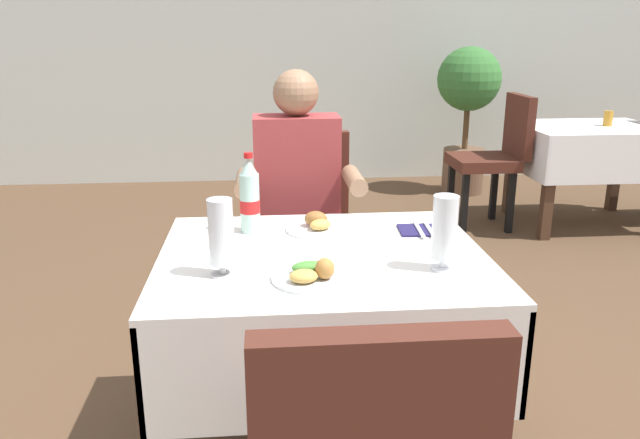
% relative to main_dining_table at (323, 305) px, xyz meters
% --- Properties ---
extents(back_wall, '(11.00, 0.12, 3.14)m').
position_rel_main_dining_table_xyz_m(back_wall, '(0.04, 4.21, 1.00)').
color(back_wall, silver).
rests_on(back_wall, ground).
extents(main_dining_table, '(1.02, 0.86, 0.74)m').
position_rel_main_dining_table_xyz_m(main_dining_table, '(0.00, 0.00, 0.00)').
color(main_dining_table, white).
rests_on(main_dining_table, ground).
extents(chair_far_diner_seat, '(0.44, 0.50, 0.97)m').
position_rel_main_dining_table_xyz_m(chair_far_diner_seat, '(0.00, 0.82, -0.01)').
color(chair_far_diner_seat, '#4C2319').
rests_on(chair_far_diner_seat, ground).
extents(seated_diner_far, '(0.50, 0.46, 1.26)m').
position_rel_main_dining_table_xyz_m(seated_diner_far, '(-0.04, 0.71, 0.15)').
color(seated_diner_far, '#282D42').
rests_on(seated_diner_far, ground).
extents(plate_near_camera, '(0.24, 0.24, 0.07)m').
position_rel_main_dining_table_xyz_m(plate_near_camera, '(-0.04, -0.22, 0.20)').
color(plate_near_camera, white).
rests_on(plate_near_camera, main_dining_table).
extents(plate_far_diner, '(0.23, 0.23, 0.07)m').
position_rel_main_dining_table_xyz_m(plate_far_diner, '(0.01, 0.23, 0.20)').
color(plate_far_diner, white).
rests_on(plate_far_diner, main_dining_table).
extents(beer_glass_left, '(0.07, 0.07, 0.22)m').
position_rel_main_dining_table_xyz_m(beer_glass_left, '(-0.30, -0.16, 0.29)').
color(beer_glass_left, white).
rests_on(beer_glass_left, main_dining_table).
extents(beer_glass_middle, '(0.07, 0.07, 0.22)m').
position_rel_main_dining_table_xyz_m(beer_glass_middle, '(0.34, -0.17, 0.29)').
color(beer_glass_middle, white).
rests_on(beer_glass_middle, main_dining_table).
extents(cola_bottle_primary, '(0.07, 0.07, 0.28)m').
position_rel_main_dining_table_xyz_m(cola_bottle_primary, '(-0.23, 0.24, 0.30)').
color(cola_bottle_primary, silver).
rests_on(cola_bottle_primary, main_dining_table).
extents(napkin_cutlery_set, '(0.18, 0.19, 0.01)m').
position_rel_main_dining_table_xyz_m(napkin_cutlery_set, '(0.37, 0.19, 0.18)').
color(napkin_cutlery_set, '#231E4C').
rests_on(napkin_cutlery_set, main_dining_table).
extents(background_dining_table, '(0.99, 0.79, 0.74)m').
position_rel_main_dining_table_xyz_m(background_dining_table, '(2.20, 2.50, -0.01)').
color(background_dining_table, white).
rests_on(background_dining_table, ground).
extents(background_chair_left, '(0.50, 0.44, 0.97)m').
position_rel_main_dining_table_xyz_m(background_chair_left, '(1.49, 2.50, -0.01)').
color(background_chair_left, '#4C2319').
rests_on(background_chair_left, ground).
extents(background_table_tumbler, '(0.06, 0.06, 0.11)m').
position_rel_main_dining_table_xyz_m(background_table_tumbler, '(2.31, 2.49, 0.23)').
color(background_table_tumbler, '#C68928').
rests_on(background_table_tumbler, background_dining_table).
extents(potted_plant_corner, '(0.55, 0.55, 1.28)m').
position_rel_main_dining_table_xyz_m(potted_plant_corner, '(1.60, 3.52, 0.24)').
color(potted_plant_corner, brown).
rests_on(potted_plant_corner, ground).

